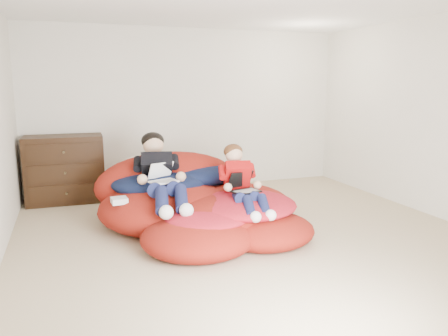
# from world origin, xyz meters

# --- Properties ---
(room_shell) EXTENTS (5.10, 5.10, 2.77)m
(room_shell) POSITION_xyz_m (0.00, 0.00, 0.22)
(room_shell) COLOR tan
(room_shell) RESTS_ON ground
(dresser) EXTENTS (1.07, 0.60, 0.95)m
(dresser) POSITION_xyz_m (-1.90, 2.22, 0.47)
(dresser) COLOR black
(dresser) RESTS_ON ground
(beanbag_pile) EXTENTS (2.31, 2.27, 0.89)m
(beanbag_pile) POSITION_xyz_m (-0.44, 0.54, 0.27)
(beanbag_pile) COLOR maroon
(beanbag_pile) RESTS_ON ground
(cream_pillow) EXTENTS (0.45, 0.29, 0.29)m
(cream_pillow) POSITION_xyz_m (-0.99, 1.29, 0.62)
(cream_pillow) COLOR beige
(cream_pillow) RESTS_ON beanbag_pile
(older_boy) EXTENTS (0.45, 1.38, 0.74)m
(older_boy) POSITION_xyz_m (-0.86, 0.67, 0.68)
(older_boy) COLOR black
(older_boy) RESTS_ON beanbag_pile
(younger_boy) EXTENTS (0.37, 1.01, 0.67)m
(younger_boy) POSITION_xyz_m (-0.05, 0.17, 0.62)
(younger_boy) COLOR red
(younger_boy) RESTS_ON beanbag_pile
(laptop_white) EXTENTS (0.34, 0.39, 0.20)m
(laptop_white) POSITION_xyz_m (-0.86, 0.53, 0.64)
(laptop_white) COLOR white
(laptop_white) RESTS_ON older_boy
(laptop_black) EXTENTS (0.34, 0.38, 0.20)m
(laptop_black) POSITION_xyz_m (-0.05, 0.11, 0.55)
(laptop_black) COLOR black
(laptop_black) RESTS_ON younger_boy
(power_adapter) EXTENTS (0.18, 0.18, 0.06)m
(power_adapter) POSITION_xyz_m (-1.35, 0.45, 0.42)
(power_adapter) COLOR white
(power_adapter) RESTS_ON beanbag_pile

